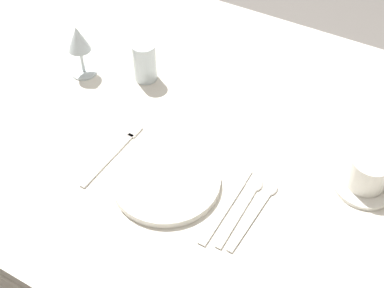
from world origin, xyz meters
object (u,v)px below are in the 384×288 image
dinner_knife (226,207)px  spoon_soup (245,203)px  spoon_dessert (259,207)px  wine_glass_left (79,42)px  coffee_cup_left (369,173)px  fork_outer (115,153)px  drink_tumbler (145,62)px  dinner_plate (166,181)px

dinner_knife → spoon_soup: (0.03, 0.03, -0.00)m
spoon_dessert → wine_glass_left: bearing=163.6°
wine_glass_left → coffee_cup_left: bearing=-0.7°
fork_outer → dinner_knife: bearing=-2.0°
dinner_knife → drink_tumbler: size_ratio=2.08×
spoon_soup → wine_glass_left: size_ratio=1.39×
dinner_plate → wine_glass_left: 0.48m
dinner_plate → spoon_dessert: dinner_plate is taller
spoon_dessert → drink_tumbler: size_ratio=1.90×
dinner_knife → spoon_dessert: size_ratio=1.09×
fork_outer → dinner_knife: same height
dinner_plate → dinner_knife: dinner_plate is taller
spoon_soup → wine_glass_left: 0.63m
fork_outer → spoon_dessert: spoon_dessert is taller
spoon_dessert → wine_glass_left: size_ratio=1.40×
spoon_dessert → wine_glass_left: 0.66m
fork_outer → spoon_dessert: size_ratio=1.07×
spoon_soup → dinner_plate: bearing=-168.4°
spoon_soup → drink_tumbler: 0.50m
spoon_dessert → wine_glass_left: (-0.62, 0.18, 0.10)m
fork_outer → spoon_soup: spoon_soup is taller
spoon_soup → spoon_dessert: (0.03, 0.00, 0.00)m
drink_tumbler → dinner_plate: bearing=-49.9°
wine_glass_left → drink_tumbler: 0.18m
spoon_soup → spoon_dessert: 0.03m
fork_outer → spoon_soup: size_ratio=1.07×
dinner_knife → drink_tumbler: 0.49m
fork_outer → coffee_cup_left: coffee_cup_left is taller
dinner_plate → fork_outer: bearing=173.6°
spoon_soup → wine_glass_left: bearing=162.4°
fork_outer → drink_tumbler: bearing=108.4°
wine_glass_left → drink_tumbler: wine_glass_left is taller
dinner_plate → fork_outer: dinner_plate is taller
fork_outer → wine_glass_left: size_ratio=1.50×
spoon_dessert → wine_glass_left: wine_glass_left is taller
coffee_cup_left → drink_tumbler: bearing=173.1°
wine_glass_left → drink_tumbler: (0.16, 0.07, -0.05)m
spoon_soup → spoon_dessert: same height
spoon_dessert → dinner_plate: bearing=-168.8°
dinner_knife → wine_glass_left: 0.61m
dinner_plate → dinner_knife: (0.15, 0.01, -0.01)m
dinner_plate → coffee_cup_left: size_ratio=2.22×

